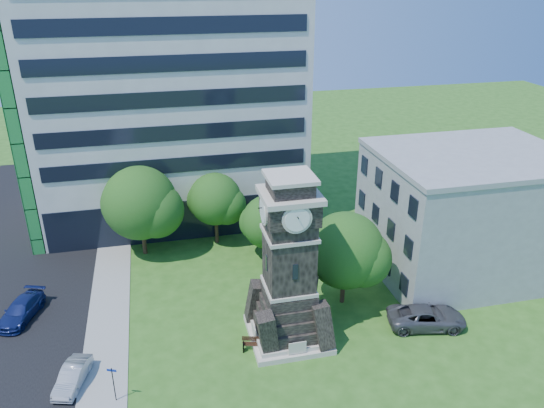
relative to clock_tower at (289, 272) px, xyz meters
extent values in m
plane|color=#2B5A19|center=(-3.00, -2.00, -5.28)|extent=(160.00, 160.00, 0.00)
cube|color=gray|center=(-12.50, 3.00, -5.25)|extent=(3.00, 70.00, 0.06)
cube|color=beige|center=(0.00, 0.00, -5.08)|extent=(5.40, 5.40, 0.40)
cube|color=beige|center=(0.00, 0.00, -4.73)|extent=(4.80, 4.80, 0.30)
cube|color=black|center=(0.00, 0.00, 1.92)|extent=(3.00, 3.00, 6.40)
cube|color=beige|center=(0.00, 0.00, -1.08)|extent=(3.25, 3.25, 0.25)
cube|color=beige|center=(0.00, 0.00, 2.92)|extent=(3.25, 3.25, 0.25)
cube|color=black|center=(0.00, -1.52, 0.92)|extent=(0.35, 0.08, 1.10)
cube|color=black|center=(0.00, 0.00, 4.72)|extent=(3.30, 3.30, 1.60)
cube|color=beige|center=(0.00, 0.00, 5.62)|extent=(3.70, 3.70, 0.35)
cylinder|color=white|center=(0.00, -1.77, 4.72)|extent=(1.56, 0.06, 1.56)
cylinder|color=white|center=(-1.77, 0.00, 4.72)|extent=(0.06, 1.56, 1.56)
cube|color=black|center=(0.00, 0.00, 6.22)|extent=(2.60, 2.60, 0.90)
cube|color=beige|center=(0.00, 0.00, 6.82)|extent=(3.00, 3.00, 0.25)
cube|color=silver|center=(-6.00, 24.00, 8.72)|extent=(25.00, 15.00, 28.00)
cube|color=black|center=(-6.00, 16.80, -3.28)|extent=(24.50, 0.80, 4.00)
cube|color=#9B9EA1|center=(17.00, 6.00, -0.28)|extent=(15.00, 12.00, 10.00)
cube|color=#9B9EA1|center=(17.00, 6.00, 4.92)|extent=(15.20, 12.20, 0.40)
imported|color=#999CA0|center=(-14.29, -1.52, -4.66)|extent=(2.29, 3.97, 1.24)
imported|color=navy|center=(-18.75, 6.60, -4.59)|extent=(3.36, 5.10, 1.37)
imported|color=#4B4B50|center=(10.09, -1.14, -4.50)|extent=(6.02, 3.65, 1.56)
cube|color=black|center=(-3.35, -0.85, -4.94)|extent=(0.06, 0.44, 0.69)
cube|color=black|center=(-1.68, -0.85, -4.94)|extent=(0.06, 0.44, 0.69)
cube|color=black|center=(-2.51, -0.85, -4.84)|extent=(1.77, 0.47, 0.04)
cube|color=black|center=(-2.51, -0.63, -4.56)|extent=(1.77, 0.04, 0.39)
cylinder|color=black|center=(-11.65, -3.58, -4.04)|extent=(0.06, 0.06, 2.48)
cube|color=navy|center=(-11.65, -3.58, -2.95)|extent=(0.59, 0.04, 0.15)
cylinder|color=#332114|center=(-9.67, 14.57, -3.82)|extent=(0.38, 0.38, 2.92)
sphere|color=#1A5118|center=(-9.67, 14.57, -0.25)|extent=(6.56, 6.56, 6.56)
sphere|color=#1A5118|center=(-8.36, 13.91, -0.81)|extent=(4.92, 4.92, 4.92)
sphere|color=#1A5118|center=(-10.82, 15.39, -0.57)|extent=(4.59, 4.59, 4.59)
cylinder|color=#332114|center=(-2.98, 15.19, -3.98)|extent=(0.34, 0.34, 2.60)
sphere|color=#3B6A1F|center=(-2.98, 15.19, -0.80)|extent=(4.86, 4.86, 4.86)
sphere|color=#3B6A1F|center=(-2.01, 14.70, -1.30)|extent=(3.64, 3.64, 3.64)
sphere|color=#3B6A1F|center=(-3.83, 15.80, -1.09)|extent=(3.40, 3.40, 3.40)
cylinder|color=#332114|center=(1.14, 11.21, -4.24)|extent=(0.33, 0.33, 2.08)
sphere|color=#3A691F|center=(1.14, 11.21, -1.71)|extent=(4.75, 4.75, 4.75)
sphere|color=#3A691F|center=(2.09, 10.73, -2.11)|extent=(3.56, 3.56, 3.56)
sphere|color=#3A691F|center=(0.31, 11.80, -1.94)|extent=(3.32, 3.32, 3.32)
cylinder|color=#332114|center=(5.21, 3.18, -3.95)|extent=(0.36, 0.36, 2.66)
sphere|color=#1F571A|center=(5.21, 3.18, -0.71)|extent=(5.85, 5.85, 5.85)
sphere|color=#1F571A|center=(6.38, 2.59, -1.22)|extent=(4.39, 4.39, 4.39)
sphere|color=#1F571A|center=(4.19, 3.91, -1.00)|extent=(4.10, 4.10, 4.10)
camera|label=1|loc=(-8.03, -29.42, 18.60)|focal=35.00mm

